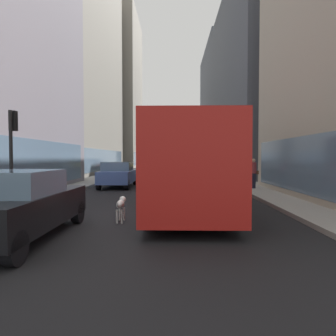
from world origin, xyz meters
The scene contains 16 objects.
ground_plane centered at (0.00, 35.00, 0.00)m, with size 120.00×120.00×0.00m, color black.
sidewalk_left centered at (-5.70, 35.00, 0.07)m, with size 2.40×110.00×0.15m, color gray.
sidewalk_right centered at (5.70, 35.00, 0.07)m, with size 2.40×110.00×0.15m, color #9E9991.
building_left_mid centered at (-11.90, 27.75, 19.40)m, with size 8.82×23.51×38.81m.
building_left_far centered at (-11.90, 49.04, 14.31)m, with size 11.66×15.19×28.64m.
building_right_mid centered at (11.90, 23.98, 9.61)m, with size 11.79×21.99×19.23m.
building_right_far centered at (11.90, 45.53, 10.55)m, with size 11.20×19.08×21.11m.
transit_bus centered at (1.20, 3.58, 1.78)m, with size 2.78×11.53×3.05m.
car_yellow_taxi centered at (2.80, 41.46, 0.82)m, with size 1.72×4.27×1.62m.
car_black_suv centered at (-2.80, -1.91, 0.82)m, with size 1.74×4.30×1.62m.
car_white_van centered at (-2.80, 35.99, 0.82)m, with size 1.78×4.15×1.62m.
car_blue_hatchback centered at (-2.80, 10.33, 0.82)m, with size 1.89×4.32×1.62m.
car_red_coupe centered at (-2.80, 41.09, 0.82)m, with size 1.74×4.36×1.62m.
dalmatian_dog centered at (-0.82, 0.11, 0.51)m, with size 0.22×0.96×0.72m.
pedestrian_with_handbag centered at (5.30, 8.44, 1.01)m, with size 0.45×0.34×1.69m.
traffic_light_near centered at (-4.90, 1.65, 2.44)m, with size 0.24×0.41×3.40m.
Camera 1 is at (0.76, -8.77, 1.92)m, focal length 32.16 mm.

